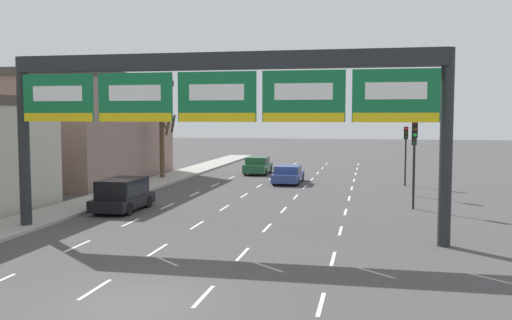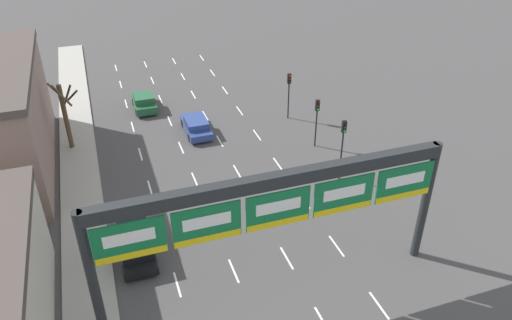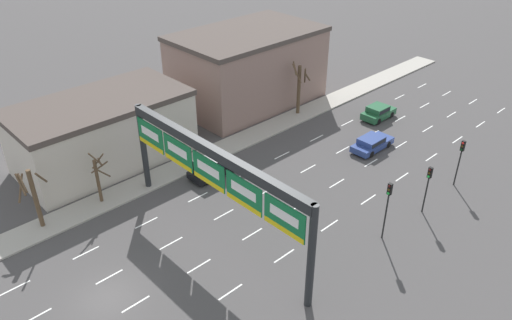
{
  "view_description": "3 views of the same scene",
  "coord_description": "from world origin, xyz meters",
  "px_view_note": "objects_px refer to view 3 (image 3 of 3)",
  "views": [
    {
      "loc": [
        6.2,
        -14.06,
        5.09
      ],
      "look_at": [
        1.19,
        10.73,
        3.1
      ],
      "focal_mm": 40.0,
      "sensor_mm": 36.0,
      "label": 1
    },
    {
      "loc": [
        -7.31,
        -9.43,
        20.57
      ],
      "look_at": [
        0.95,
        14.61,
        4.92
      ],
      "focal_mm": 35.0,
      "sensor_mm": 36.0,
      "label": 2
    },
    {
      "loc": [
        22.99,
        -8.75,
        23.81
      ],
      "look_at": [
        -1.54,
        14.4,
        3.68
      ],
      "focal_mm": 35.0,
      "sensor_mm": 36.0,
      "label": 3
    }
  ],
  "objects_px": {
    "sign_gantry": "(212,167)",
    "traffic_light_far_end": "(428,181)",
    "tree_bare_third": "(299,86)",
    "traffic_light_mid_block": "(388,200)",
    "suv_black": "(213,166)",
    "car_blue": "(372,143)",
    "traffic_light_near_gantry": "(461,154)",
    "tree_bare_closest": "(98,176)",
    "tree_bare_second": "(34,195)",
    "car_green": "(378,112)"
  },
  "relations": [
    {
      "from": "car_blue",
      "to": "traffic_light_near_gantry",
      "type": "distance_m",
      "value": 8.84
    },
    {
      "from": "tree_bare_third",
      "to": "tree_bare_second",
      "type": "bearing_deg",
      "value": -89.83
    },
    {
      "from": "traffic_light_mid_block",
      "to": "tree_bare_closest",
      "type": "xyz_separation_m",
      "value": [
        -18.23,
        -12.73,
        -0.89
      ]
    },
    {
      "from": "sign_gantry",
      "to": "traffic_light_far_end",
      "type": "bearing_deg",
      "value": 57.49
    },
    {
      "from": "car_green",
      "to": "traffic_light_far_end",
      "type": "distance_m",
      "value": 16.98
    },
    {
      "from": "car_blue",
      "to": "traffic_light_far_end",
      "type": "xyz_separation_m",
      "value": [
        8.7,
        -5.41,
        2.24
      ]
    },
    {
      "from": "traffic_light_near_gantry",
      "to": "traffic_light_mid_block",
      "type": "height_order",
      "value": "traffic_light_mid_block"
    },
    {
      "from": "traffic_light_mid_block",
      "to": "tree_bare_third",
      "type": "distance_m",
      "value": 21.58
    },
    {
      "from": "suv_black",
      "to": "car_green",
      "type": "bearing_deg",
      "value": 80.58
    },
    {
      "from": "tree_bare_second",
      "to": "traffic_light_near_gantry",
      "type": "bearing_deg",
      "value": 56.59
    },
    {
      "from": "suv_black",
      "to": "traffic_light_far_end",
      "type": "height_order",
      "value": "traffic_light_far_end"
    },
    {
      "from": "traffic_light_near_gantry",
      "to": "tree_bare_third",
      "type": "bearing_deg",
      "value": 178.06
    },
    {
      "from": "sign_gantry",
      "to": "car_green",
      "type": "xyz_separation_m",
      "value": [
        -3.39,
        25.44,
        -5.29
      ]
    },
    {
      "from": "traffic_light_far_end",
      "to": "tree_bare_third",
      "type": "relative_size",
      "value": 0.71
    },
    {
      "from": "traffic_light_near_gantry",
      "to": "car_blue",
      "type": "bearing_deg",
      "value": -179.75
    },
    {
      "from": "tree_bare_closest",
      "to": "tree_bare_second",
      "type": "distance_m",
      "value": 5.02
    },
    {
      "from": "traffic_light_near_gantry",
      "to": "tree_bare_second",
      "type": "xyz_separation_m",
      "value": [
        -18.59,
        -28.18,
        -0.1
      ]
    },
    {
      "from": "tree_bare_closest",
      "to": "tree_bare_third",
      "type": "bearing_deg",
      "value": 90.68
    },
    {
      "from": "tree_bare_closest",
      "to": "tree_bare_second",
      "type": "xyz_separation_m",
      "value": [
        -0.2,
        -4.99,
        0.45
      ]
    },
    {
      "from": "traffic_light_near_gantry",
      "to": "traffic_light_mid_block",
      "type": "xyz_separation_m",
      "value": [
        -0.16,
        -10.45,
        0.34
      ]
    },
    {
      "from": "suv_black",
      "to": "traffic_light_near_gantry",
      "type": "height_order",
      "value": "traffic_light_near_gantry"
    },
    {
      "from": "traffic_light_mid_block",
      "to": "car_blue",
      "type": "bearing_deg",
      "value": 128.75
    },
    {
      "from": "suv_black",
      "to": "traffic_light_mid_block",
      "type": "distance_m",
      "value": 15.87
    },
    {
      "from": "sign_gantry",
      "to": "traffic_light_far_end",
      "type": "distance_m",
      "value": 16.76
    },
    {
      "from": "car_blue",
      "to": "tree_bare_second",
      "type": "xyz_separation_m",
      "value": [
        -10.07,
        -28.14,
        2.25
      ]
    },
    {
      "from": "car_blue",
      "to": "tree_bare_closest",
      "type": "distance_m",
      "value": 25.23
    },
    {
      "from": "traffic_light_mid_block",
      "to": "sign_gantry",
      "type": "bearing_deg",
      "value": -133.78
    },
    {
      "from": "sign_gantry",
      "to": "traffic_light_near_gantry",
      "type": "bearing_deg",
      "value": 65.84
    },
    {
      "from": "traffic_light_mid_block",
      "to": "tree_bare_third",
      "type": "relative_size",
      "value": 0.83
    },
    {
      "from": "traffic_light_far_end",
      "to": "tree_bare_third",
      "type": "bearing_deg",
      "value": 162.12
    },
    {
      "from": "sign_gantry",
      "to": "car_blue",
      "type": "relative_size",
      "value": 4.04
    },
    {
      "from": "sign_gantry",
      "to": "suv_black",
      "type": "xyz_separation_m",
      "value": [
        -6.74,
        5.27,
        -5.13
      ]
    },
    {
      "from": "traffic_light_mid_block",
      "to": "tree_bare_closest",
      "type": "bearing_deg",
      "value": -145.08
    },
    {
      "from": "traffic_light_mid_block",
      "to": "tree_bare_third",
      "type": "xyz_separation_m",
      "value": [
        -18.52,
        11.09,
        -0.11
      ]
    },
    {
      "from": "suv_black",
      "to": "traffic_light_mid_block",
      "type": "bearing_deg",
      "value": 13.33
    },
    {
      "from": "traffic_light_mid_block",
      "to": "traffic_light_far_end",
      "type": "height_order",
      "value": "traffic_light_mid_block"
    },
    {
      "from": "traffic_light_near_gantry",
      "to": "car_green",
      "type": "bearing_deg",
      "value": 153.16
    },
    {
      "from": "traffic_light_near_gantry",
      "to": "tree_bare_third",
      "type": "height_order",
      "value": "tree_bare_third"
    },
    {
      "from": "traffic_light_near_gantry",
      "to": "traffic_light_far_end",
      "type": "relative_size",
      "value": 1.04
    },
    {
      "from": "sign_gantry",
      "to": "car_green",
      "type": "height_order",
      "value": "sign_gantry"
    },
    {
      "from": "tree_bare_third",
      "to": "traffic_light_mid_block",
      "type": "bearing_deg",
      "value": -30.91
    },
    {
      "from": "suv_black",
      "to": "tree_bare_second",
      "type": "height_order",
      "value": "tree_bare_second"
    },
    {
      "from": "car_blue",
      "to": "suv_black",
      "type": "bearing_deg",
      "value": -116.16
    },
    {
      "from": "car_blue",
      "to": "tree_bare_closest",
      "type": "bearing_deg",
      "value": -113.1
    },
    {
      "from": "car_green",
      "to": "tree_bare_second",
      "type": "height_order",
      "value": "tree_bare_second"
    },
    {
      "from": "car_blue",
      "to": "traffic_light_near_gantry",
      "type": "xyz_separation_m",
      "value": [
        8.52,
        0.04,
        2.35
      ]
    },
    {
      "from": "car_green",
      "to": "suv_black",
      "type": "bearing_deg",
      "value": -99.42
    },
    {
      "from": "car_blue",
      "to": "traffic_light_near_gantry",
      "type": "relative_size",
      "value": 1.08
    },
    {
      "from": "traffic_light_far_end",
      "to": "tree_bare_third",
      "type": "height_order",
      "value": "tree_bare_third"
    },
    {
      "from": "car_green",
      "to": "tree_bare_second",
      "type": "bearing_deg",
      "value": -100.77
    }
  ]
}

